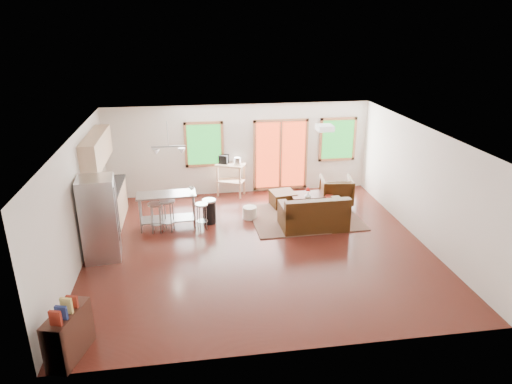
{
  "coord_description": "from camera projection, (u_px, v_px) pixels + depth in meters",
  "views": [
    {
      "loc": [
        -1.41,
        -9.07,
        4.8
      ],
      "look_at": [
        0.0,
        0.3,
        1.2
      ],
      "focal_mm": 32.0,
      "sensor_mm": 36.0,
      "label": 1
    }
  ],
  "objects": [
    {
      "name": "kitchen_cart",
      "position": [
        230.0,
        168.0,
        13.0
      ],
      "size": [
        0.92,
        0.78,
        1.2
      ],
      "rotation": [
        0.0,
        0.0,
        -0.43
      ],
      "color": "tan",
      "rests_on": "floor"
    },
    {
      "name": "pouf",
      "position": [
        250.0,
        213.0,
        11.69
      ],
      "size": [
        0.44,
        0.44,
        0.31
      ],
      "primitive_type": "cylinder",
      "rotation": [
        0.0,
        0.0,
        -0.29
      ],
      "color": "beige",
      "rests_on": "floor"
    },
    {
      "name": "loveseat",
      "position": [
        314.0,
        215.0,
        11.07
      ],
      "size": [
        1.61,
        0.94,
        0.85
      ],
      "rotation": [
        0.0,
        0.0,
        0.02
      ],
      "color": "black",
      "rests_on": "floor"
    },
    {
      "name": "ottoman",
      "position": [
        283.0,
        199.0,
        12.42
      ],
      "size": [
        0.7,
        0.7,
        0.41
      ],
      "primitive_type": "cube",
      "rotation": [
        0.0,
        0.0,
        0.14
      ],
      "color": "black",
      "rests_on": "floor"
    },
    {
      "name": "coffee_table",
      "position": [
        309.0,
        196.0,
        12.27
      ],
      "size": [
        0.99,
        0.6,
        0.39
      ],
      "rotation": [
        0.0,
        0.0,
        0.01
      ],
      "color": "#361B14",
      "rests_on": "floor"
    },
    {
      "name": "ceiling_flush",
      "position": [
        325.0,
        128.0,
        10.16
      ],
      "size": [
        0.35,
        0.35,
        0.12
      ],
      "primitive_type": "cube",
      "color": "white",
      "rests_on": "ceiling"
    },
    {
      "name": "window_left",
      "position": [
        204.0,
        144.0,
        12.81
      ],
      "size": [
        1.1,
        0.05,
        1.3
      ],
      "color": "#145019",
      "rests_on": "back_wall"
    },
    {
      "name": "vase",
      "position": [
        308.0,
        195.0,
        11.88
      ],
      "size": [
        0.2,
        0.21,
        0.3
      ],
      "rotation": [
        0.0,
        0.0,
        -0.16
      ],
      "color": "silver",
      "rests_on": "coffee_table"
    },
    {
      "name": "french_doors",
      "position": [
        281.0,
        155.0,
        13.26
      ],
      "size": [
        1.6,
        0.05,
        2.1
      ],
      "color": "#A52C13",
      "rests_on": "back_wall"
    },
    {
      "name": "bar_stool_c",
      "position": [
        202.0,
        210.0,
        10.99
      ],
      "size": [
        0.38,
        0.38,
        0.66
      ],
      "rotation": [
        0.0,
        0.0,
        0.28
      ],
      "color": "#B7BABC",
      "rests_on": "floor"
    },
    {
      "name": "rug",
      "position": [
        304.0,
        217.0,
        11.77
      ],
      "size": [
        2.79,
        2.19,
        0.03
      ],
      "primitive_type": "cube",
      "rotation": [
        0.0,
        0.0,
        0.03
      ],
      "color": "#485336",
      "rests_on": "floor"
    },
    {
      "name": "back_wall",
      "position": [
        239.0,
        149.0,
        13.07
      ],
      "size": [
        7.5,
        0.02,
        2.6
      ],
      "primitive_type": "cube",
      "color": "beige",
      "rests_on": "ground"
    },
    {
      "name": "bar_stool_a",
      "position": [
        156.0,
        211.0,
        10.79
      ],
      "size": [
        0.37,
        0.37,
        0.74
      ],
      "rotation": [
        0.0,
        0.0,
        -0.06
      ],
      "color": "#B7BABC",
      "rests_on": "floor"
    },
    {
      "name": "island",
      "position": [
        167.0,
        204.0,
        11.0
      ],
      "size": [
        1.43,
        0.62,
        0.89
      ],
      "rotation": [
        0.0,
        0.0,
        0.05
      ],
      "color": "#B7BABC",
      "rests_on": "floor"
    },
    {
      "name": "pendant_light",
      "position": [
        169.0,
        151.0,
        10.73
      ],
      "size": [
        0.8,
        0.18,
        0.79
      ],
      "color": "gray",
      "rests_on": "ceiling"
    },
    {
      "name": "left_wall",
      "position": [
        76.0,
        202.0,
        9.3
      ],
      "size": [
        0.02,
        7.0,
        2.6
      ],
      "primitive_type": "cube",
      "color": "beige",
      "rests_on": "ground"
    },
    {
      "name": "armchair",
      "position": [
        336.0,
        189.0,
        12.5
      ],
      "size": [
        0.93,
        0.88,
        0.86
      ],
      "primitive_type": "imported",
      "rotation": [
        0.0,
        0.0,
        3.0
      ],
      "color": "black",
      "rests_on": "floor"
    },
    {
      "name": "right_wall",
      "position": [
        422.0,
        184.0,
        10.35
      ],
      "size": [
        0.02,
        7.0,
        2.6
      ],
      "primitive_type": "cube",
      "color": "beige",
      "rests_on": "ground"
    },
    {
      "name": "bar_stool_b",
      "position": [
        167.0,
        208.0,
        10.85
      ],
      "size": [
        0.45,
        0.45,
        0.79
      ],
      "rotation": [
        0.0,
        0.0,
        -0.26
      ],
      "color": "#B7BABC",
      "rests_on": "floor"
    },
    {
      "name": "refrigerator",
      "position": [
        100.0,
        219.0,
        9.5
      ],
      "size": [
        0.8,
        0.77,
        1.81
      ],
      "rotation": [
        0.0,
        0.0,
        0.1
      ],
      "color": "#B7BABC",
      "rests_on": "floor"
    },
    {
      "name": "window_right",
      "position": [
        338.0,
        139.0,
        13.35
      ],
      "size": [
        1.1,
        0.05,
        1.3
      ],
      "color": "#145019",
      "rests_on": "back_wall"
    },
    {
      "name": "front_wall",
      "position": [
        295.0,
        278.0,
        6.58
      ],
      "size": [
        7.5,
        0.02,
        2.6
      ],
      "primitive_type": "cube",
      "color": "beige",
      "rests_on": "ground"
    },
    {
      "name": "cabinets",
      "position": [
        105.0,
        190.0,
        11.04
      ],
      "size": [
        0.64,
        2.24,
        2.3
      ],
      "color": "tan",
      "rests_on": "floor"
    },
    {
      "name": "book",
      "position": [
        326.0,
        192.0,
        11.99
      ],
      "size": [
        0.21,
        0.06,
        0.28
      ],
      "primitive_type": "imported",
      "rotation": [
        0.0,
        0.0,
        -0.18
      ],
      "color": "maroon",
      "rests_on": "coffee_table"
    },
    {
      "name": "ceiling",
      "position": [
        258.0,
        133.0,
        9.36
      ],
      "size": [
        7.5,
        7.0,
        0.02
      ],
      "primitive_type": "cube",
      "color": "white",
      "rests_on": "ground"
    },
    {
      "name": "bookshelf",
      "position": [
        68.0,
        334.0,
        6.81
      ],
      "size": [
        0.58,
        0.93,
        1.03
      ],
      "rotation": [
        0.0,
        0.0,
        -0.3
      ],
      "color": "#361B14",
      "rests_on": "floor"
    },
    {
      "name": "trash_can",
      "position": [
        209.0,
        211.0,
        11.37
      ],
      "size": [
        0.42,
        0.42,
        0.63
      ],
      "rotation": [
        0.0,
        0.0,
        -0.28
      ],
      "color": "black",
      "rests_on": "floor"
    },
    {
      "name": "cup",
      "position": [
        192.0,
        188.0,
        10.96
      ],
      "size": [
        0.13,
        0.11,
        0.11
      ],
      "primitive_type": "imported",
      "rotation": [
        0.0,
        0.0,
        -0.25
      ],
      "color": "white",
      "rests_on": "island"
    },
    {
      "name": "floor",
      "position": [
        258.0,
        247.0,
        10.29
      ],
      "size": [
        7.5,
        7.0,
        0.02
      ],
      "primitive_type": "cube",
      "color": "#36120D",
      "rests_on": "ground"
    }
  ]
}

